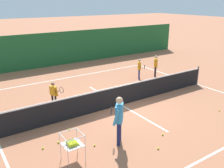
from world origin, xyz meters
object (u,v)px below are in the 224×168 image
Objects in this scene: instructor at (119,116)px; student_0 at (54,92)px; tennis_ball_2 at (43,148)px; tennis_ball_8 at (94,145)px; tennis_ball_4 at (77,145)px; ball_cart at (72,143)px; tennis_ball_10 at (69,129)px; tennis_ball_7 at (158,149)px; tennis_ball_0 at (219,110)px; tennis_net at (121,95)px; student_2 at (156,64)px; student_1 at (140,67)px; tennis_ball_5 at (58,142)px; tennis_ball_11 at (163,135)px.

instructor is 1.42× the size of student_0.
tennis_ball_8 is at bearing -28.18° from tennis_ball_2.
instructor is at bearing -26.00° from tennis_ball_4.
ball_cart is 1.97m from tennis_ball_10.
ball_cart is at bearing 158.22° from tennis_ball_7.
tennis_net is at bearing 137.67° from tennis_ball_0.
tennis_ball_8 is (-5.98, 0.65, 0.00)m from tennis_ball_0.
instructor reaches higher than tennis_ball_2.
tennis_ball_2 is at bearing 156.28° from tennis_ball_4.
tennis_ball_4 is 1.00× the size of tennis_ball_10.
student_2 is 20.13× the size of tennis_ball_4.
student_2 is at bearing 38.13° from instructor.
tennis_ball_4 is (-7.63, -4.36, -0.79)m from student_2.
tennis_ball_8 is at bearing -79.60° from tennis_ball_10.
student_1 is 8.03m from tennis_ball_4.
student_2 is at bearing 24.32° from tennis_ball_2.
tennis_ball_5 is at bearing -158.61° from tennis_net.
tennis_ball_5 is 1.00× the size of tennis_ball_10.
tennis_ball_0 is at bearing -11.00° from tennis_ball_2.
tennis_ball_2 is (-7.56, -4.17, -0.71)m from student_1.
ball_cart is 1.28m from tennis_ball_5.
tennis_ball_4 is 3.09m from tennis_ball_11.
tennis_ball_5 is 1.00× the size of tennis_ball_11.
student_0 is 7.41m from tennis_ball_0.
ball_cart is at bearing 177.11° from tennis_ball_0.
tennis_ball_11 is at bearing -7.99° from ball_cart.
tennis_ball_4 is at bearing 154.00° from instructor.
tennis_ball_4 is at bearing 171.16° from tennis_ball_0.
tennis_net is 160.31× the size of tennis_ball_0.
tennis_net is at bearing -140.98° from student_1.
tennis_ball_7 is 0.94m from tennis_ball_11.
tennis_ball_8 is (0.47, -0.35, 0.00)m from tennis_ball_4.
tennis_ball_11 is (-3.65, -5.74, -0.71)m from student_1.
tennis_ball_2 is 1.00× the size of tennis_ball_4.
ball_cart is (-8.09, -5.02, -0.22)m from student_2.
student_1 is at bearing 166.82° from student_2.
ball_cart is 6.94m from tennis_ball_0.
tennis_ball_8 is 2.53m from tennis_ball_11.
tennis_net reaches higher than tennis_ball_0.
ball_cart is 13.22× the size of tennis_ball_2.
tennis_ball_5 is 0.92m from tennis_ball_10.
student_1 reaches higher than tennis_ball_7.
tennis_ball_0 is at bearing -4.19° from instructor.
ball_cart is 1.13m from tennis_ball_8.
tennis_ball_4 is 1.13m from tennis_ball_10.
tennis_net is 160.31× the size of tennis_ball_11.
tennis_ball_7 is at bearing -51.62° from instructor.
tennis_ball_5 is (-7.00, -4.13, -0.71)m from student_1.
student_0 is at bearing 61.93° from tennis_ball_2.
tennis_ball_4 is 1.00× the size of tennis_ball_8.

